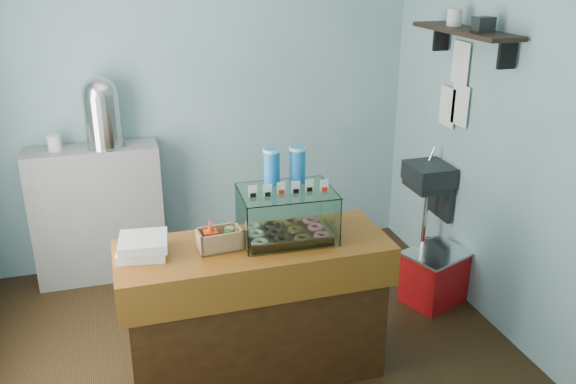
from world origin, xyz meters
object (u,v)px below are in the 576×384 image
object	(u,v)px
display_case	(286,208)
red_cooler	(436,276)
coffee_urn	(101,110)
counter	(255,310)

from	to	relation	value
display_case	red_cooler	distance (m)	1.60
coffee_urn	red_cooler	world-z (taller)	coffee_urn
counter	coffee_urn	size ratio (longest dim) A/B	2.93
display_case	red_cooler	bearing A→B (deg)	18.90
counter	display_case	bearing A→B (deg)	18.01
display_case	counter	bearing A→B (deg)	-159.57
coffee_urn	counter	bearing A→B (deg)	-63.34
counter	coffee_urn	bearing A→B (deg)	116.66
display_case	red_cooler	xyz separation A→B (m)	(1.29, 0.38, -0.87)
display_case	coffee_urn	xyz separation A→B (m)	(-1.00, 1.50, 0.31)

